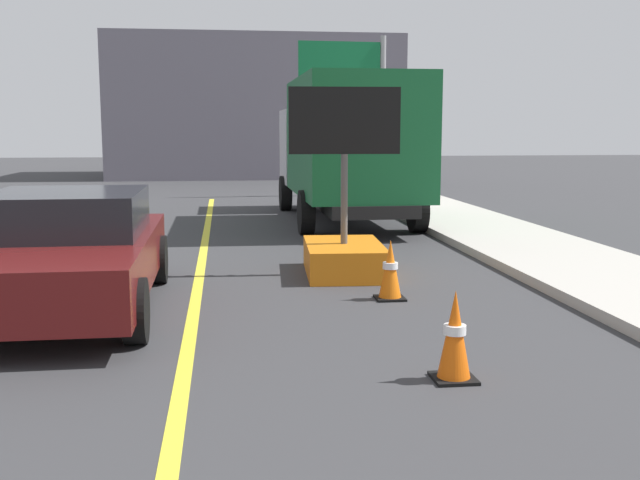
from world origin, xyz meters
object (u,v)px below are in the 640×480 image
(arrow_board_trailer, at_px, (344,241))
(highway_guide_sign, at_px, (359,87))
(traffic_cone_far_lane, at_px, (390,270))
(traffic_cone_mid_lane, at_px, (455,336))
(pickup_car, at_px, (65,251))
(box_truck, at_px, (346,145))

(arrow_board_trailer, xyz_separation_m, highway_guide_sign, (2.53, 12.98, 2.94))
(arrow_board_trailer, distance_m, highway_guide_sign, 13.55)
(traffic_cone_far_lane, bearing_deg, traffic_cone_mid_lane, -92.46)
(highway_guide_sign, distance_m, traffic_cone_far_lane, 15.19)
(pickup_car, height_order, traffic_cone_far_lane, pickup_car)
(arrow_board_trailer, bearing_deg, traffic_cone_mid_lane, -87.92)
(arrow_board_trailer, distance_m, pickup_car, 4.00)
(highway_guide_sign, relative_size, traffic_cone_mid_lane, 6.45)
(traffic_cone_mid_lane, bearing_deg, box_truck, 85.51)
(box_truck, relative_size, traffic_cone_mid_lane, 9.41)
(pickup_car, relative_size, traffic_cone_far_lane, 6.06)
(arrow_board_trailer, relative_size, traffic_cone_far_lane, 3.59)
(traffic_cone_mid_lane, relative_size, traffic_cone_far_lane, 1.03)
(arrow_board_trailer, relative_size, traffic_cone_mid_lane, 3.48)
(pickup_car, relative_size, highway_guide_sign, 0.91)
(pickup_car, relative_size, traffic_cone_mid_lane, 5.88)
(traffic_cone_mid_lane, height_order, traffic_cone_far_lane, traffic_cone_mid_lane)
(box_truck, height_order, traffic_cone_mid_lane, box_truck)
(arrow_board_trailer, distance_m, box_truck, 6.43)
(box_truck, relative_size, highway_guide_sign, 1.46)
(traffic_cone_far_lane, bearing_deg, highway_guide_sign, 81.42)
(arrow_board_trailer, height_order, highway_guide_sign, highway_guide_sign)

